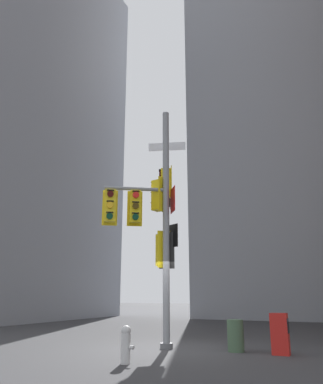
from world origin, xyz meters
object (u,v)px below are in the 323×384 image
object	(u,v)px
fire_hydrant	(126,344)
trash_bin	(236,336)
signal_pole_assembly	(156,214)
newspaper_box	(280,334)

from	to	relation	value
fire_hydrant	trash_bin	distance (m)	3.45
fire_hydrant	signal_pole_assembly	bearing A→B (deg)	101.86
trash_bin	newspaper_box	bearing A→B (deg)	-3.10
signal_pole_assembly	fire_hydrant	xyz separation A→B (m)	(0.61, -2.91, -3.65)
signal_pole_assembly	fire_hydrant	distance (m)	4.71
fire_hydrant	newspaper_box	size ratio (longest dim) A/B	0.80
fire_hydrant	trash_bin	world-z (taller)	trash_bin
trash_bin	signal_pole_assembly	bearing A→B (deg)	-179.31
signal_pole_assembly	fire_hydrant	world-z (taller)	signal_pole_assembly
signal_pole_assembly	trash_bin	distance (m)	4.39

